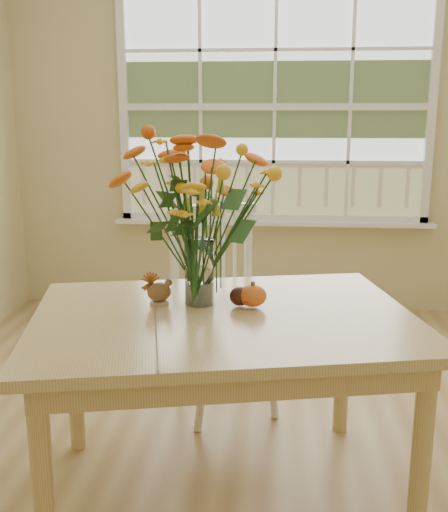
{
  "coord_description": "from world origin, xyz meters",
  "views": [
    {
      "loc": [
        0.02,
        -2.34,
        1.5
      ],
      "look_at": [
        -0.17,
        -0.17,
        0.98
      ],
      "focal_mm": 42.0,
      "sensor_mm": 36.0,
      "label": 1
    }
  ],
  "objects": [
    {
      "name": "windsor_chair",
      "position": [
        -0.26,
        0.6,
        0.57
      ],
      "size": [
        0.62,
        0.62,
        1.02
      ],
      "rotation": [
        0.0,
        0.0,
        0.46
      ],
      "color": "white",
      "rests_on": "floor"
    },
    {
      "name": "floor",
      "position": [
        0.0,
        0.0,
        -0.01
      ],
      "size": [
        4.0,
        4.5,
        0.01
      ],
      "primitive_type": "cube",
      "color": "#9E7C4C",
      "rests_on": "ground"
    },
    {
      "name": "window",
      "position": [
        0.0,
        2.21,
        1.53
      ],
      "size": [
        2.42,
        0.12,
        1.74
      ],
      "color": "silver",
      "rests_on": "wall_back"
    },
    {
      "name": "pumpkin",
      "position": [
        -0.06,
        -0.11,
        0.81
      ],
      "size": [
        0.11,
        0.11,
        0.09
      ],
      "primitive_type": "ellipsoid",
      "color": "orange",
      "rests_on": "dining_table"
    },
    {
      "name": "turkey_figurine",
      "position": [
        -0.43,
        -0.09,
        0.81
      ],
      "size": [
        0.12,
        0.1,
        0.12
      ],
      "rotation": [
        0.0,
        0.0,
        0.39
      ],
      "color": "#CCB78C",
      "rests_on": "dining_table"
    },
    {
      "name": "flower_vase",
      "position": [
        -0.27,
        -0.07,
        1.15
      ],
      "size": [
        0.54,
        0.54,
        0.65
      ],
      "color": "white",
      "rests_on": "dining_table"
    },
    {
      "name": "wall_back",
      "position": [
        0.0,
        2.25,
        1.35
      ],
      "size": [
        4.0,
        0.02,
        2.7
      ],
      "primitive_type": "cube",
      "color": "#D3BE86",
      "rests_on": "floor"
    },
    {
      "name": "dark_gourd",
      "position": [
        -0.11,
        -0.1,
        0.8
      ],
      "size": [
        0.13,
        0.12,
        0.08
      ],
      "color": "#38160F",
      "rests_on": "dining_table"
    },
    {
      "name": "dining_table",
      "position": [
        -0.17,
        -0.19,
        0.67
      ],
      "size": [
        1.61,
        1.29,
        0.76
      ],
      "rotation": [
        0.0,
        0.0,
        0.21
      ],
      "color": "tan",
      "rests_on": "floor"
    }
  ]
}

